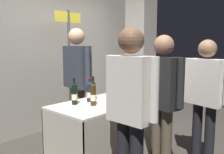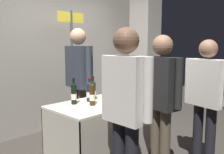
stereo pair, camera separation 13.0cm
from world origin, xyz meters
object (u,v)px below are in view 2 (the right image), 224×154
Objects in this scene: wine_glass_near_vendor at (111,91)px; wine_glass_mid at (124,85)px; tasting_table at (112,118)px; display_bottle_0 at (131,84)px; booth_signpost at (72,59)px; taster_foreground_right at (161,95)px; featured_wine_bottle at (92,94)px; concrete_pillar at (145,33)px; vendor_presenter at (79,74)px; flower_vase at (140,86)px.

wine_glass_mid reaches higher than wine_glass_near_vendor.
tasting_table is 4.74× the size of display_bottle_0.
booth_signpost reaches higher than display_bottle_0.
tasting_table is 11.09× the size of wine_glass_mid.
wine_glass_near_vendor is 0.83m from taster_foreground_right.
concrete_pillar is at bearing 22.59° from featured_wine_bottle.
vendor_presenter is (-0.08, 0.60, 0.18)m from wine_glass_near_vendor.
flower_vase is at bearing -145.45° from concrete_pillar.
flower_vase is at bearing 1.09° from featured_wine_bottle.
wine_glass_mid is at bearing 16.08° from wine_glass_near_vendor.
vendor_presenter reaches higher than tasting_table.
wine_glass_near_vendor is at bearing -97.25° from booth_signpost.
featured_wine_bottle reaches higher than tasting_table.
featured_wine_bottle is 0.84× the size of flower_vase.
booth_signpost is at bearing 164.01° from vendor_presenter.
flower_vase is (0.49, -0.13, 0.02)m from wine_glass_near_vendor.
wine_glass_mid is 0.07× the size of booth_signpost.
booth_signpost reaches higher than flower_vase.
wine_glass_near_vendor is 1.12m from booth_signpost.
concrete_pillar is 2.08m from vendor_presenter.
concrete_pillar reaches higher than wine_glass_near_vendor.
tasting_table is 1.01× the size of taster_foreground_right.
flower_vase reaches higher than tasting_table.
flower_vase is 1.28m from booth_signpost.
booth_signpost reaches higher than vendor_presenter.
featured_wine_bottle is at bearing -175.00° from tasting_table.
featured_wine_bottle is at bearing -18.05° from vendor_presenter.
tasting_table is (-1.96, -0.94, -1.21)m from concrete_pillar.
taster_foreground_right reaches higher than featured_wine_bottle.
vendor_presenter is 0.85× the size of booth_signpost.
featured_wine_bottle is (-0.37, -0.03, 0.39)m from tasting_table.
vendor_presenter reaches higher than wine_glass_near_vendor.
wine_glass_mid is (0.48, 0.23, 0.36)m from tasting_table.
display_bottle_0 is at bearing -149.62° from concrete_pillar.
display_bottle_0 is 2.34× the size of wine_glass_mid.
concrete_pillar reaches higher than flower_vase.
taster_foreground_right is at bearing 10.62° from vendor_presenter.
concrete_pillar is 2.22m from wine_glass_near_vendor.
tasting_table is 0.82m from taster_foreground_right.
vendor_presenter is (-0.46, 0.49, 0.16)m from wine_glass_mid.
display_bottle_0 is (0.79, 0.07, 0.01)m from featured_wine_bottle.
booth_signpost is (0.13, 1.05, 0.38)m from wine_glass_near_vendor.
wine_glass_near_vendor is 0.40m from wine_glass_mid.
tasting_table is 0.64m from wine_glass_mid.
wine_glass_mid is (-1.48, -0.71, -0.86)m from concrete_pillar.
vendor_presenter is 1.43m from taster_foreground_right.
concrete_pillar is at bearing 105.79° from vendor_presenter.
tasting_table is 0.37m from wine_glass_near_vendor.
taster_foreground_right is (-0.53, -0.70, 0.06)m from flower_vase.
vendor_presenter is 1.08× the size of taster_foreground_right.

